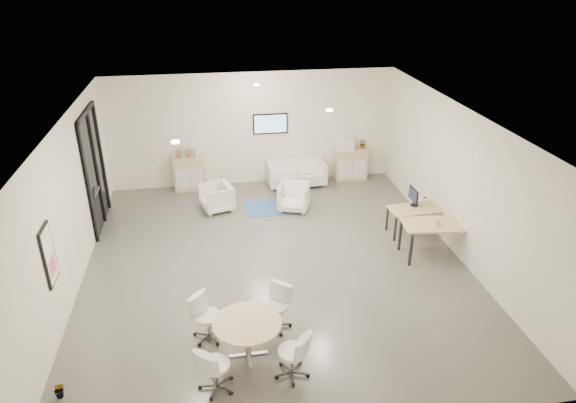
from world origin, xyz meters
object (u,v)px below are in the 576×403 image
(sideboard_left, at_px, (190,174))
(sideboard_right, at_px, (350,164))
(armchair_left, at_px, (216,196))
(loveseat, at_px, (296,174))
(armchair_right, at_px, (294,196))
(desk_rear, at_px, (416,211))
(desk_front, at_px, (437,227))
(round_table, at_px, (247,327))

(sideboard_left, relative_size, sideboard_right, 1.02)
(sideboard_right, xyz_separation_m, armchair_left, (-3.98, -1.44, -0.09))
(loveseat, height_order, armchair_right, armchair_right)
(sideboard_right, bearing_deg, loveseat, -174.54)
(sideboard_right, relative_size, armchair_right, 1.22)
(sideboard_right, relative_size, desk_rear, 0.72)
(sideboard_left, relative_size, loveseat, 0.58)
(armchair_left, height_order, desk_front, desk_front)
(sideboard_right, height_order, armchair_right, sideboard_right)
(sideboard_left, xyz_separation_m, sideboard_right, (4.67, -0.01, -0.01))
(desk_front, bearing_deg, sideboard_right, 104.58)
(loveseat, relative_size, armchair_right, 2.12)
(loveseat, height_order, round_table, loveseat)
(sideboard_right, relative_size, loveseat, 0.57)
(armchair_right, distance_m, desk_front, 3.84)
(sideboard_right, bearing_deg, sideboard_left, 179.91)
(round_table, bearing_deg, desk_rear, 39.37)
(armchair_right, xyz_separation_m, round_table, (-1.67, -5.26, 0.20))
(sideboard_right, distance_m, armchair_left, 4.23)
(sideboard_left, distance_m, desk_rear, 6.33)
(armchair_left, bearing_deg, desk_front, 40.76)
(sideboard_left, relative_size, desk_rear, 0.73)
(sideboard_right, height_order, desk_rear, sideboard_right)
(sideboard_right, bearing_deg, desk_rear, -79.90)
(desk_front, bearing_deg, round_table, -143.94)
(armchair_right, relative_size, desk_rear, 0.59)
(sideboard_left, distance_m, armchair_left, 1.61)
(sideboard_right, relative_size, armchair_left, 1.23)
(sideboard_left, height_order, desk_rear, sideboard_left)
(desk_front, bearing_deg, loveseat, 124.32)
(armchair_left, xyz_separation_m, desk_front, (4.65, -3.03, 0.31))
(sideboard_left, height_order, sideboard_right, sideboard_left)
(armchair_right, height_order, desk_front, same)
(loveseat, xyz_separation_m, round_table, (-2.02, -6.84, 0.26))
(desk_front, bearing_deg, armchair_right, 140.35)
(sideboard_right, distance_m, round_table, 7.90)
(loveseat, xyz_separation_m, armchair_left, (-2.32, -1.29, 0.05))
(loveseat, distance_m, armchair_left, 2.66)
(round_table, bearing_deg, armchair_right, 72.33)
(sideboard_left, distance_m, round_table, 7.08)
(armchair_right, relative_size, desk_front, 0.50)
(armchair_left, distance_m, armchair_right, 2.00)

